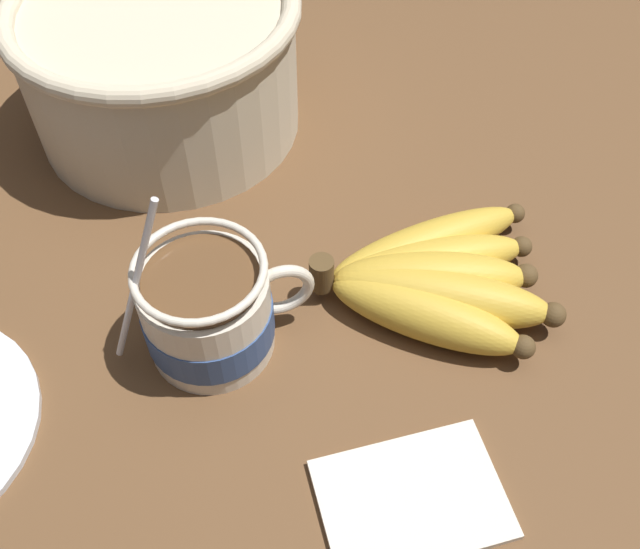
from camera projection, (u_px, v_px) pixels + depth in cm
name	position (u px, v px, depth cm)	size (l,w,h in cm)	color
table	(303.00, 359.00, 57.08)	(119.09, 119.09, 3.51)	brown
coffee_mug	(209.00, 311.00, 52.91)	(15.58, 9.84, 16.41)	beige
banana_bunch	(432.00, 280.00, 57.22)	(20.22, 16.29, 4.44)	#4C381E
woven_basket	(161.00, 62.00, 67.06)	(26.81, 26.81, 13.59)	beige
napkin	(412.00, 499.00, 47.81)	(12.60, 9.02, 0.60)	beige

